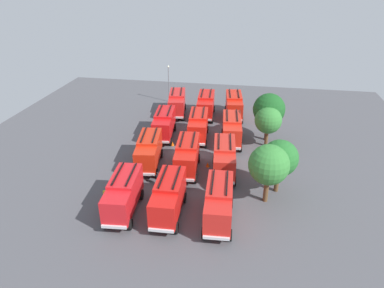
{
  "coord_description": "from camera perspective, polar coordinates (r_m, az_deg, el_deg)",
  "views": [
    {
      "loc": [
        40.96,
        7.09,
        22.23
      ],
      "look_at": [
        0.0,
        0.0,
        1.4
      ],
      "focal_mm": 32.85,
      "sensor_mm": 36.0,
      "label": 1
    }
  ],
  "objects": [
    {
      "name": "tree_0",
      "position": [
        50.18,
        12.38,
        5.49
      ],
      "size": [
        4.47,
        4.47,
        6.93
      ],
      "color": "brown",
      "rests_on": "ground"
    },
    {
      "name": "tree_2",
      "position": [
        38.54,
        14.06,
        -2.25
      ],
      "size": [
        3.97,
        3.97,
        6.15
      ],
      "color": "brown",
      "rests_on": "ground"
    },
    {
      "name": "lamppost",
      "position": [
        64.78,
        -3.81,
        10.17
      ],
      "size": [
        0.36,
        0.36,
        6.77
      ],
      "color": "slate",
      "rests_on": "ground"
    },
    {
      "name": "fire_truck_9",
      "position": [
        49.41,
        6.47,
        2.46
      ],
      "size": [
        7.39,
        3.28,
        3.88
      ],
      "rotation": [
        0.0,
        0.0,
        0.09
      ],
      "color": "red",
      "rests_on": "ground"
    },
    {
      "name": "fire_truck_3",
      "position": [
        35.97,
        -11.08,
        -7.89
      ],
      "size": [
        7.37,
        3.22,
        3.88
      ],
      "rotation": [
        0.0,
        0.0,
        0.08
      ],
      "color": "red",
      "rests_on": "ground"
    },
    {
      "name": "fire_truck_4",
      "position": [
        58.21,
        2.26,
        6.42
      ],
      "size": [
        7.35,
        3.14,
        3.88
      ],
      "rotation": [
        0.0,
        0.0,
        0.07
      ],
      "color": "red",
      "rests_on": "ground"
    },
    {
      "name": "firefighter_0",
      "position": [
        40.22,
        -5.51,
        -5.51
      ],
      "size": [
        0.4,
        0.48,
        1.66
      ],
      "rotation": [
        0.0,
        0.0,
        0.46
      ],
      "color": "black",
      "rests_on": "ground"
    },
    {
      "name": "fire_truck_2",
      "position": [
        43.56,
        -7.03,
        -1.04
      ],
      "size": [
        7.46,
        3.51,
        3.88
      ],
      "rotation": [
        0.0,
        0.0,
        0.13
      ],
      "color": "red",
      "rests_on": "ground"
    },
    {
      "name": "traffic_cone_0",
      "position": [
        43.92,
        2.57,
        -3.34
      ],
      "size": [
        0.45,
        0.45,
        0.64
      ],
      "primitive_type": "cone",
      "color": "#F2600C",
      "rests_on": "ground"
    },
    {
      "name": "firefighter_1",
      "position": [
        59.41,
        -4.44,
        5.57
      ],
      "size": [
        0.48,
        0.38,
        1.74
      ],
      "rotation": [
        0.0,
        0.0,
        1.2
      ],
      "color": "black",
      "rests_on": "ground"
    },
    {
      "name": "fire_truck_1",
      "position": [
        51.01,
        -4.55,
        3.35
      ],
      "size": [
        7.4,
        3.32,
        3.88
      ],
      "rotation": [
        0.0,
        0.0,
        0.1
      ],
      "color": "red",
      "rests_on": "ground"
    },
    {
      "name": "traffic_cone_1",
      "position": [
        49.13,
        -3.18,
        0.08
      ],
      "size": [
        0.43,
        0.43,
        0.62
      ],
      "primitive_type": "cone",
      "color": "#F2600C",
      "rests_on": "ground"
    },
    {
      "name": "fire_truck_5",
      "position": [
        50.22,
        1.01,
        3.05
      ],
      "size": [
        7.38,
        3.24,
        3.88
      ],
      "rotation": [
        0.0,
        0.0,
        0.08
      ],
      "color": "red",
      "rests_on": "ground"
    },
    {
      "name": "ground_plane",
      "position": [
        47.14,
        0.0,
        -1.52
      ],
      "size": [
        63.87,
        63.87,
        0.0
      ],
      "primitive_type": "plane",
      "color": "#4C4C51"
    },
    {
      "name": "tree_1",
      "position": [
        48.65,
        12.27,
        3.77
      ],
      "size": [
        3.68,
        3.68,
        5.71
      ],
      "color": "brown",
      "rests_on": "ground"
    },
    {
      "name": "fire_truck_11",
      "position": [
        34.18,
        4.38,
        -9.44
      ],
      "size": [
        7.32,
        3.05,
        3.88
      ],
      "rotation": [
        0.0,
        0.0,
        0.05
      ],
      "color": "red",
      "rests_on": "ground"
    },
    {
      "name": "fire_truck_10",
      "position": [
        41.86,
        5.27,
        -2.17
      ],
      "size": [
        7.39,
        3.29,
        3.88
      ],
      "rotation": [
        0.0,
        0.0,
        0.09
      ],
      "color": "red",
      "rests_on": "ground"
    },
    {
      "name": "firefighter_2",
      "position": [
        37.98,
        -13.96,
        -8.36
      ],
      "size": [
        0.48,
        0.45,
        1.7
      ],
      "rotation": [
        0.0,
        0.0,
        5.37
      ],
      "color": "black",
      "rests_on": "ground"
    },
    {
      "name": "tree_3",
      "position": [
        36.46,
        12.37,
        -3.35
      ],
      "size": [
        4.22,
        4.22,
        6.53
      ],
      "color": "brown",
      "rests_on": "ground"
    },
    {
      "name": "fire_truck_8",
      "position": [
        58.42,
        6.83,
        6.32
      ],
      "size": [
        7.43,
        3.4,
        3.88
      ],
      "rotation": [
        0.0,
        0.0,
        0.11
      ],
      "color": "red",
      "rests_on": "ground"
    },
    {
      "name": "fire_truck_7",
      "position": [
        34.97,
        -3.84,
        -8.5
      ],
      "size": [
        7.28,
        2.96,
        3.88
      ],
      "rotation": [
        0.0,
        0.0,
        0.04
      ],
      "color": "red",
      "rests_on": "ground"
    },
    {
      "name": "fire_truck_0",
      "position": [
        59.11,
        -2.45,
        6.74
      ],
      "size": [
        7.48,
        3.62,
        3.88
      ],
      "rotation": [
        0.0,
        0.0,
        0.15
      ],
      "color": "red",
      "rests_on": "ground"
    },
    {
      "name": "traffic_cone_2",
      "position": [
        61.46,
        -4.32,
        5.69
      ],
      "size": [
        0.5,
        0.5,
        0.71
      ],
      "primitive_type": "cone",
      "color": "#F2600C",
      "rests_on": "ground"
    },
    {
      "name": "fire_truck_6",
      "position": [
        42.16,
        -0.8,
        -1.83
      ],
      "size": [
        7.37,
        3.23,
        3.88
      ],
      "rotation": [
        0.0,
        0.0,
        0.08
      ],
      "color": "red",
      "rests_on": "ground"
    }
  ]
}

